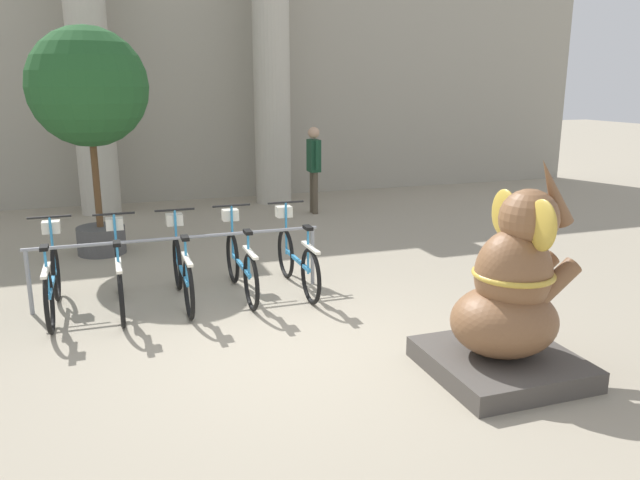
{
  "coord_description": "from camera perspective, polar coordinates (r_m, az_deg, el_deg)",
  "views": [
    {
      "loc": [
        -1.63,
        -5.37,
        2.55
      ],
      "look_at": [
        0.35,
        0.39,
        1.0
      ],
      "focal_mm": 35.0,
      "sensor_mm": 36.0,
      "label": 1
    }
  ],
  "objects": [
    {
      "name": "ground_plane",
      "position": [
        6.16,
        -1.94,
        -10.16
      ],
      "size": [
        60.0,
        60.0,
        0.0
      ],
      "primitive_type": "plane",
      "color": "#9E937F"
    },
    {
      "name": "building_facade",
      "position": [
        14.07,
        -12.84,
        15.79
      ],
      "size": [
        20.0,
        0.2,
        6.0
      ],
      "color": "#A39E8E",
      "rests_on": "ground_plane"
    },
    {
      "name": "column_left",
      "position": [
        12.97,
        -20.26,
        13.77
      ],
      "size": [
        0.95,
        0.95,
        5.16
      ],
      "color": "#BCB7A8",
      "rests_on": "ground_plane"
    },
    {
      "name": "column_right",
      "position": [
        13.41,
        -4.44,
        14.57
      ],
      "size": [
        0.95,
        0.95,
        5.16
      ],
      "color": "#BCB7A8",
      "rests_on": "ground_plane"
    },
    {
      "name": "bike_rack",
      "position": [
        7.61,
        -12.71,
        -0.93
      ],
      "size": [
        3.44,
        0.05,
        0.77
      ],
      "color": "gray",
      "rests_on": "ground_plane"
    },
    {
      "name": "bicycle_0",
      "position": [
        7.57,
        -23.28,
        -3.37
      ],
      "size": [
        0.48,
        1.74,
        1.04
      ],
      "color": "black",
      "rests_on": "ground_plane"
    },
    {
      "name": "bicycle_1",
      "position": [
        7.49,
        -17.9,
        -3.07
      ],
      "size": [
        0.48,
        1.74,
        1.04
      ],
      "color": "black",
      "rests_on": "ground_plane"
    },
    {
      "name": "bicycle_2",
      "position": [
        7.53,
        -12.51,
        -2.61
      ],
      "size": [
        0.48,
        1.74,
        1.04
      ],
      "color": "black",
      "rests_on": "ground_plane"
    },
    {
      "name": "bicycle_3",
      "position": [
        7.68,
        -7.29,
        -2.05
      ],
      "size": [
        0.48,
        1.74,
        1.04
      ],
      "color": "black",
      "rests_on": "ground_plane"
    },
    {
      "name": "bicycle_4",
      "position": [
        7.83,
        -2.17,
        -1.63
      ],
      "size": [
        0.48,
        1.74,
        1.04
      ],
      "color": "black",
      "rests_on": "ground_plane"
    },
    {
      "name": "elephant_statue",
      "position": [
        5.75,
        16.97,
        -5.58
      ],
      "size": [
        1.25,
        1.25,
        1.96
      ],
      "color": "#4C4742",
      "rests_on": "ground_plane"
    },
    {
      "name": "person_pedestrian",
      "position": [
        12.29,
        -0.57,
        7.15
      ],
      "size": [
        0.23,
        0.47,
        1.7
      ],
      "color": "brown",
      "rests_on": "ground_plane"
    },
    {
      "name": "potted_tree",
      "position": [
        9.78,
        -20.41,
        12.43
      ],
      "size": [
        1.71,
        1.71,
        3.33
      ],
      "color": "#4C4C4C",
      "rests_on": "ground_plane"
    }
  ]
}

